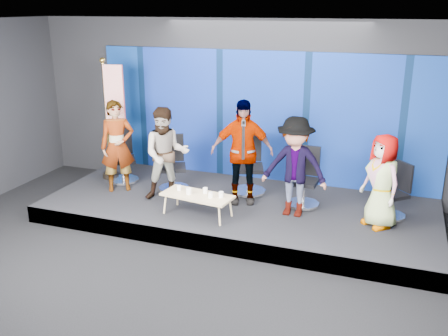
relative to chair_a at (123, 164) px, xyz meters
The scene contains 21 objects.
ground 3.87m from the chair_a, 47.28° to the right, with size 10.00×10.00×0.00m, color black.
room_walls 4.21m from the chair_a, 47.28° to the right, with size 10.02×8.02×3.51m.
riser 2.66m from the chair_a, ahead, with size 7.00×3.00×0.30m, color black.
backdrop 2.98m from the chair_a, 23.87° to the left, with size 7.00×0.08×2.60m, color navy.
chair_a is the anchor object (origin of this frame).
panelist_a 0.73m from the chair_a, 66.64° to the right, with size 0.64×0.42×1.75m, color black.
chair_b 1.18m from the chair_a, ahead, with size 0.80×0.80×1.06m.
panelist_b 1.49m from the chair_a, 24.15° to the right, with size 0.84×0.65×1.72m, color black.
chair_c 2.61m from the chair_a, ahead, with size 0.84×0.84×1.17m.
panelist_c 2.70m from the chair_a, ahead, with size 1.11×0.46×1.89m, color black.
chair_d 3.72m from the chair_a, ahead, with size 0.62×0.62×1.06m.
panelist_d 3.71m from the chair_a, ahead, with size 1.11×0.64×1.72m, color black.
chair_e 5.25m from the chair_a, ahead, with size 0.76×0.76×0.95m.
panelist_e 5.08m from the chair_a, ahead, with size 0.75×0.49×1.54m, color black.
coffee_table 2.37m from the chair_a, 27.55° to the right, with size 1.27×0.67×0.37m.
mug_a 2.00m from the chair_a, 30.45° to the right, with size 0.07×0.07×0.09m, color white.
mug_b 2.27m from the chair_a, 29.99° to the right, with size 0.09×0.09×0.11m, color white.
mug_c 2.42m from the chair_a, 24.18° to the right, with size 0.08×0.08×0.10m, color white.
mug_d 2.63m from the chair_a, 26.03° to the right, with size 0.08×0.08×0.09m, color white.
mug_e 2.75m from the chair_a, 23.14° to the right, with size 0.08×0.08×0.10m, color white.
flag_stand 0.98m from the chair_a, 157.27° to the left, with size 0.57×0.33×2.47m.
Camera 1 is at (2.63, -5.57, 3.74)m, focal length 40.00 mm.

